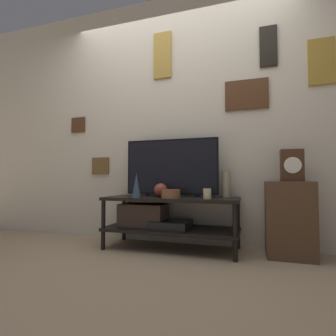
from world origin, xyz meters
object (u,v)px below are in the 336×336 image
at_px(television, 171,167).
at_px(vase_wide_bowl, 171,194).
at_px(vase_slim_bronze, 136,185).
at_px(mantel_clock, 292,165).
at_px(vase_tall_ceramic, 226,184).
at_px(candle_jar, 207,194).
at_px(vase_round_glass, 161,190).

relative_size(television, vase_wide_bowl, 5.44).
bearing_deg(vase_slim_bronze, mantel_clock, 11.54).
distance_m(vase_tall_ceramic, vase_wide_bowl, 0.56).
distance_m(vase_tall_ceramic, candle_jar, 0.30).
bearing_deg(vase_slim_bronze, television, 50.23).
bearing_deg(mantel_clock, vase_slim_bronze, -168.46).
relative_size(television, vase_tall_ceramic, 3.85).
relative_size(vase_slim_bronze, mantel_clock, 0.83).
distance_m(vase_tall_ceramic, mantel_clock, 0.60).
distance_m(vase_slim_bronze, candle_jar, 0.66).
bearing_deg(television, vase_round_glass, -115.74).
xyz_separation_m(vase_tall_ceramic, candle_jar, (-0.15, -0.25, -0.08)).
xyz_separation_m(television, mantel_clock, (1.11, -0.02, -0.00)).
height_order(vase_tall_ceramic, vase_wide_bowl, vase_tall_ceramic).
bearing_deg(vase_slim_bronze, vase_wide_bowl, 9.06).
xyz_separation_m(candle_jar, mantel_clock, (0.72, 0.18, 0.25)).
bearing_deg(television, vase_wide_bowl, -73.70).
xyz_separation_m(television, vase_slim_bronze, (-0.25, -0.30, -0.18)).
xyz_separation_m(television, candle_jar, (0.40, -0.20, -0.25)).
distance_m(television, vase_slim_bronze, 0.43).
height_order(television, vase_wide_bowl, television).
height_order(vase_round_glass, candle_jar, vase_round_glass).
bearing_deg(vase_round_glass, vase_wide_bowl, -39.16).
relative_size(television, candle_jar, 10.51).
bearing_deg(vase_tall_ceramic, vase_wide_bowl, -147.91).
relative_size(vase_tall_ceramic, vase_slim_bronze, 1.06).
relative_size(vase_wide_bowl, vase_round_glass, 1.31).
bearing_deg(mantel_clock, television, 178.99).
bearing_deg(vase_slim_bronze, vase_round_glass, 41.70).
xyz_separation_m(vase_round_glass, mantel_clock, (1.18, 0.12, 0.23)).
bearing_deg(vase_slim_bronze, vase_tall_ceramic, 23.66).
distance_m(vase_wide_bowl, candle_jar, 0.33).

